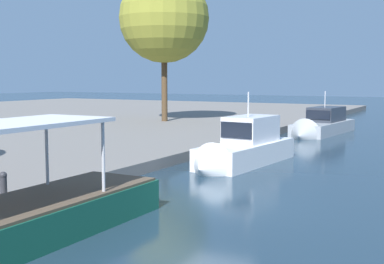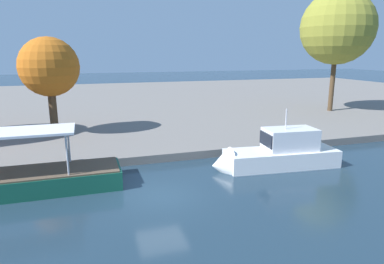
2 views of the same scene
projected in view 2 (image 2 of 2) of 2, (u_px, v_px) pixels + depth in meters
name	position (u px, v px, depth m)	size (l,w,h in m)	color
ground_plane	(161.00, 196.00, 17.26)	(220.00, 220.00, 0.00)	#1E3342
dock_promenade	(110.00, 102.00, 47.59)	(120.00, 55.00, 0.55)	slate
motor_yacht_2	(274.00, 156.00, 21.51)	(8.28, 2.95, 4.44)	white
mooring_bollard_0	(68.00, 155.00, 20.90)	(0.25, 0.25, 0.80)	#2D2D33
tree_1	(49.00, 67.00, 26.95)	(4.66, 4.66, 7.77)	#4C3823
tree_3	(339.00, 26.00, 37.44)	(7.97, 7.97, 13.16)	#4C3823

